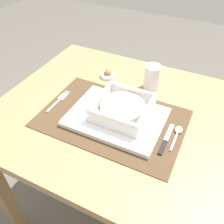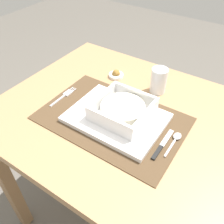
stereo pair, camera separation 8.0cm
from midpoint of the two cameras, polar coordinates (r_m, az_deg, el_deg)
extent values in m
plane|color=#59544C|center=(1.45, -0.44, -22.44)|extent=(6.00, 6.00, 0.00)
cube|color=#A37A51|center=(0.86, -0.69, -0.65)|extent=(0.87, 0.72, 0.03)
cube|color=olive|center=(1.19, -25.70, -17.60)|extent=(0.05, 0.05, 0.71)
cube|color=olive|center=(1.46, -8.69, 0.38)|extent=(0.05, 0.05, 0.71)
cube|color=olive|center=(1.29, 21.67, -9.54)|extent=(0.05, 0.05, 0.71)
cube|color=#4C3823|center=(0.82, -2.79, -1.61)|extent=(0.48, 0.32, 0.00)
cube|color=white|center=(0.81, -1.76, -1.34)|extent=(0.31, 0.23, 0.02)
cube|color=white|center=(0.81, -0.36, -0.27)|extent=(0.17, 0.17, 0.01)
cube|color=white|center=(0.82, -5.50, 2.79)|extent=(0.01, 0.17, 0.04)
cube|color=white|center=(0.76, 5.14, -0.58)|extent=(0.01, 0.17, 0.04)
cube|color=white|center=(0.74, -3.19, -2.55)|extent=(0.15, 0.01, 0.04)
cube|color=white|center=(0.85, 2.10, 4.39)|extent=(0.15, 0.01, 0.04)
cylinder|color=beige|center=(0.79, -0.36, 0.79)|extent=(0.15, 0.15, 0.03)
cube|color=silver|center=(0.90, -16.05, 1.38)|extent=(0.01, 0.08, 0.00)
cube|color=silver|center=(0.93, -13.94, 3.40)|extent=(0.02, 0.04, 0.00)
cylinder|color=silver|center=(0.95, -13.33, 4.46)|extent=(0.00, 0.02, 0.00)
cylinder|color=silver|center=(0.95, -12.95, 4.34)|extent=(0.00, 0.02, 0.00)
cylinder|color=silver|center=(0.94, -12.58, 4.22)|extent=(0.00, 0.02, 0.00)
cube|color=silver|center=(0.75, 11.41, -7.06)|extent=(0.01, 0.08, 0.00)
ellipsoid|color=silver|center=(0.79, 12.61, -4.22)|extent=(0.02, 0.03, 0.01)
cube|color=black|center=(0.73, 8.72, -8.39)|extent=(0.01, 0.06, 0.01)
cube|color=silver|center=(0.78, 10.40, -4.88)|extent=(0.01, 0.08, 0.00)
cylinder|color=white|center=(0.94, 6.93, 8.00)|extent=(0.06, 0.06, 0.10)
cylinder|color=#C64C1E|center=(0.95, 6.81, 6.76)|extent=(0.05, 0.05, 0.04)
cylinder|color=white|center=(1.02, -3.25, 8.48)|extent=(0.06, 0.06, 0.01)
sphere|color=olive|center=(1.02, -3.27, 8.91)|extent=(0.03, 0.03, 0.03)
camera|label=1|loc=(0.04, -92.87, -2.54)|focal=38.98mm
camera|label=2|loc=(0.04, 87.13, 2.54)|focal=38.98mm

